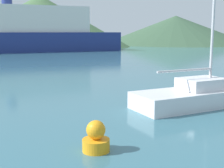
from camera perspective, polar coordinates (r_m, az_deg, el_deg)
sailboat_inner at (r=14.35m, az=16.00°, el=-1.91°), size 6.56×2.90×7.04m
ferry_distant at (r=52.84m, az=-18.41°, el=9.03°), size 36.74×8.92×8.92m
buoy_marker at (r=8.62m, az=-2.95°, el=-9.93°), size 0.75×0.75×0.87m
hill_east at (r=71.70m, az=-12.94°, el=11.17°), size 39.53×39.53×11.14m
hill_far_east at (r=85.97m, az=11.53°, el=9.67°), size 38.93×38.93×7.43m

